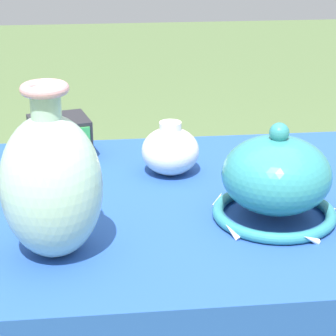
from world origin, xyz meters
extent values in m
cube|color=olive|center=(0.00, 0.00, 0.77)|extent=(1.23, 0.75, 0.03)
cube|color=#234C9E|center=(0.00, 0.00, 0.79)|extent=(1.25, 0.77, 0.01)
ellipsoid|color=#A8CCB7|center=(-0.26, -0.20, 0.92)|extent=(0.17, 0.17, 0.25)
cylinder|color=#A8CCB7|center=(-0.26, -0.20, 1.06)|extent=(0.05, 0.05, 0.05)
torus|color=#D19399|center=(-0.26, -0.20, 1.09)|extent=(0.08, 0.08, 0.02)
torus|color=teal|center=(0.15, -0.10, 0.81)|extent=(0.24, 0.24, 0.02)
ellipsoid|color=teal|center=(0.15, -0.10, 0.89)|extent=(0.21, 0.21, 0.14)
sphere|color=teal|center=(0.15, -0.10, 0.97)|extent=(0.04, 0.04, 0.04)
cone|color=white|center=(0.27, -0.10, 0.81)|extent=(0.01, 0.04, 0.03)
cone|color=white|center=(0.19, 0.01, 0.81)|extent=(0.04, 0.02, 0.03)
cone|color=white|center=(0.06, -0.03, 0.81)|extent=(0.03, 0.04, 0.03)
cone|color=white|center=(0.06, -0.17, 0.81)|extent=(0.03, 0.04, 0.03)
cone|color=white|center=(0.19, -0.22, 0.81)|extent=(0.04, 0.02, 0.03)
cube|color=#232328|center=(-0.27, 0.28, 0.84)|extent=(0.16, 0.15, 0.10)
cube|color=green|center=(-0.25, 0.22, 0.84)|extent=(0.12, 0.03, 0.08)
ellipsoid|color=white|center=(-0.02, 0.14, 0.85)|extent=(0.13, 0.13, 0.11)
cylinder|color=white|center=(-0.02, 0.14, 0.91)|extent=(0.05, 0.05, 0.02)
camera|label=1|loc=(-0.17, -1.21, 1.36)|focal=70.00mm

